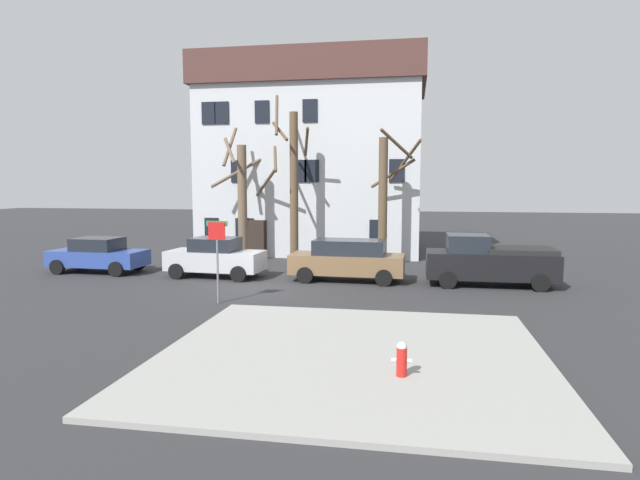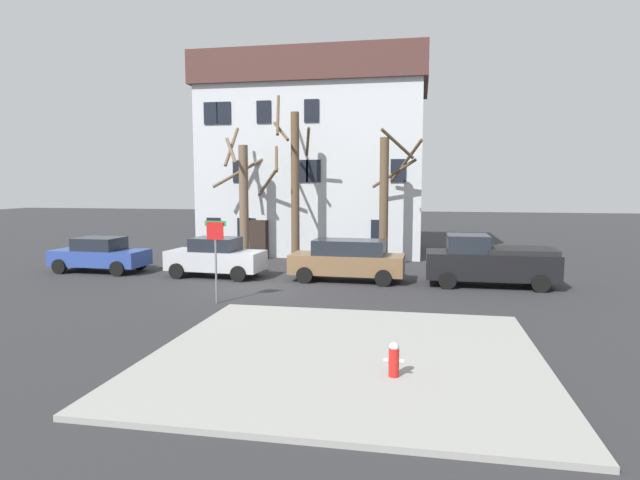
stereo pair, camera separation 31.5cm
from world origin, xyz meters
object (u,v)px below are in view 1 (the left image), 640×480
at_px(tree_bare_mid, 293,183).
at_px(bicycle_leaning, 219,256).
at_px(tree_bare_near, 242,198).
at_px(street_sign_pole, 217,246).
at_px(car_silver_sedan, 215,257).
at_px(pickup_truck_black, 489,261).
at_px(building_main, 314,156).
at_px(tree_bare_far, 385,197).
at_px(car_brown_wagon, 348,260).
at_px(fire_hydrant, 402,358).
at_px(car_blue_sedan, 98,255).

height_order(tree_bare_mid, bicycle_leaning, tree_bare_mid).
distance_m(tree_bare_near, street_sign_pole, 9.90).
bearing_deg(tree_bare_mid, car_silver_sedan, -119.88).
bearing_deg(pickup_truck_black, building_main, 132.18).
bearing_deg(building_main, street_sign_pole, -92.23).
bearing_deg(building_main, bicycle_leaning, -121.37).
height_order(building_main, tree_bare_near, building_main).
relative_size(car_silver_sedan, pickup_truck_black, 0.85).
bearing_deg(bicycle_leaning, tree_bare_mid, 8.63).
bearing_deg(tree_bare_far, pickup_truck_black, -43.21).
relative_size(tree_bare_mid, car_brown_wagon, 1.79).
distance_m(car_silver_sedan, fire_hydrant, 14.00).
relative_size(tree_bare_far, fire_hydrant, 9.10).
height_order(tree_bare_mid, street_sign_pole, tree_bare_mid).
height_order(building_main, bicycle_leaning, building_main).
distance_m(tree_bare_far, pickup_truck_black, 6.58).
height_order(car_blue_sedan, street_sign_pole, street_sign_pole).
distance_m(fire_hydrant, street_sign_pole, 9.09).
relative_size(building_main, car_brown_wagon, 2.72).
distance_m(tree_bare_near, bicycle_leaning, 3.30).
height_order(fire_hydrant, street_sign_pole, street_sign_pole).
distance_m(tree_bare_mid, pickup_truck_black, 10.57).
bearing_deg(car_brown_wagon, pickup_truck_black, 0.07).
distance_m(building_main, tree_bare_far, 7.81).
distance_m(tree_bare_far, fire_hydrant, 15.79).
xyz_separation_m(tree_bare_mid, car_blue_sedan, (-8.36, -4.12, -3.35)).
xyz_separation_m(building_main, car_brown_wagon, (3.31, -10.02, -4.89)).
height_order(car_blue_sedan, car_silver_sedan, car_silver_sedan).
xyz_separation_m(car_blue_sedan, fire_hydrant, (14.23, -11.45, -0.32)).
bearing_deg(car_blue_sedan, pickup_truck_black, -0.55).
xyz_separation_m(car_silver_sedan, fire_hydrant, (8.38, -11.20, -0.37)).
bearing_deg(car_brown_wagon, street_sign_pole, -127.88).
bearing_deg(tree_bare_mid, pickup_truck_black, -25.21).
relative_size(car_blue_sedan, fire_hydrant, 6.00).
xyz_separation_m(pickup_truck_black, street_sign_pole, (-9.66, -5.01, 1.00)).
relative_size(tree_bare_near, tree_bare_mid, 0.82).
distance_m(tree_bare_far, car_blue_sedan, 13.89).
xyz_separation_m(pickup_truck_black, fire_hydrant, (-3.25, -11.28, -0.50)).
relative_size(tree_bare_near, car_blue_sedan, 1.61).
relative_size(tree_bare_mid, tree_bare_far, 1.30).
bearing_deg(car_silver_sedan, tree_bare_mid, 60.12).
distance_m(car_silver_sedan, street_sign_pole, 5.42).
distance_m(building_main, tree_bare_near, 6.61).
xyz_separation_m(car_blue_sedan, bicycle_leaning, (4.57, 3.55, -0.45)).
bearing_deg(car_brown_wagon, tree_bare_far, 72.50).
relative_size(building_main, fire_hydrant, 17.96).
height_order(tree_bare_mid, pickup_truck_black, tree_bare_mid).
bearing_deg(car_brown_wagon, fire_hydrant, -77.42).
height_order(tree_bare_far, fire_hydrant, tree_bare_far).
xyz_separation_m(tree_bare_mid, car_silver_sedan, (-2.52, -4.38, -3.30)).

